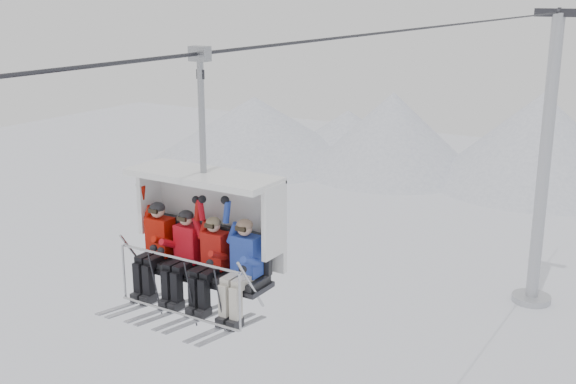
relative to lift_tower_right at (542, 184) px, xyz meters
The scene contains 7 objects.
lift_tower_right is the anchor object (origin of this frame).
haul_cable 23.25m from the lift_tower_right, 90.00° to the right, with size 0.06×0.06×50.00m, color #2B2B30.
chairlift_carrier 24.83m from the lift_tower_right, 90.00° to the right, with size 2.46×1.17×3.98m.
skier_far_left 25.05m from the lift_tower_right, 92.06° to the right, with size 0.42×1.69×1.67m.
skier_center_left 25.04m from the lift_tower_right, 90.70° to the right, with size 0.40×1.69×1.61m.
skier_center_right 25.04m from the lift_tower_right, 89.45° to the right, with size 0.39×1.69×1.57m.
skier_far_right 25.05m from the lift_tower_right, 88.09° to the right, with size 0.42×1.69×1.67m.
Camera 1 is at (6.70, -10.89, 14.18)m, focal length 45.00 mm.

